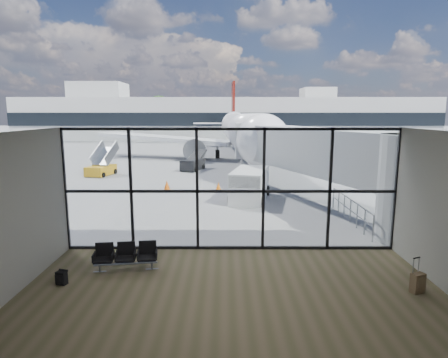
{
  "coord_description": "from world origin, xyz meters",
  "views": [
    {
      "loc": [
        -0.2,
        -13.27,
        4.96
      ],
      "look_at": [
        -0.24,
        3.0,
        2.13
      ],
      "focal_mm": 30.0,
      "sensor_mm": 36.0,
      "label": 1
    }
  ],
  "objects_px": {
    "airliner": "(242,131)",
    "belt_loader": "(193,164)",
    "seating_row": "(126,255)",
    "mobile_stairs": "(101,169)",
    "service_van": "(250,184)",
    "backpack": "(61,278)",
    "suitcase": "(418,283)"
  },
  "relations": [
    {
      "from": "suitcase",
      "to": "airliner",
      "type": "relative_size",
      "value": 0.03
    },
    {
      "from": "backpack",
      "to": "belt_loader",
      "type": "relative_size",
      "value": 0.11
    },
    {
      "from": "backpack",
      "to": "airliner",
      "type": "xyz_separation_m",
      "value": [
        6.81,
        33.25,
        2.82
      ]
    },
    {
      "from": "suitcase",
      "to": "airliner",
      "type": "xyz_separation_m",
      "value": [
        -3.39,
        33.75,
        2.73
      ]
    },
    {
      "from": "backpack",
      "to": "airliner",
      "type": "distance_m",
      "value": 34.06
    },
    {
      "from": "backpack",
      "to": "mobile_stairs",
      "type": "height_order",
      "value": "mobile_stairs"
    },
    {
      "from": "seating_row",
      "to": "backpack",
      "type": "height_order",
      "value": "seating_row"
    },
    {
      "from": "mobile_stairs",
      "to": "airliner",
      "type": "bearing_deg",
      "value": 60.04
    },
    {
      "from": "mobile_stairs",
      "to": "seating_row",
      "type": "bearing_deg",
      "value": -57.11
    },
    {
      "from": "belt_loader",
      "to": "mobile_stairs",
      "type": "bearing_deg",
      "value": -141.22
    },
    {
      "from": "airliner",
      "to": "service_van",
      "type": "relative_size",
      "value": 8.83
    },
    {
      "from": "backpack",
      "to": "service_van",
      "type": "xyz_separation_m",
      "value": [
        6.24,
        11.09,
        0.7
      ]
    },
    {
      "from": "service_van",
      "to": "mobile_stairs",
      "type": "bearing_deg",
      "value": 154.85
    },
    {
      "from": "seating_row",
      "to": "mobile_stairs",
      "type": "relative_size",
      "value": 0.6
    },
    {
      "from": "belt_loader",
      "to": "mobile_stairs",
      "type": "relative_size",
      "value": 1.17
    },
    {
      "from": "backpack",
      "to": "mobile_stairs",
      "type": "distance_m",
      "value": 20.75
    },
    {
      "from": "seating_row",
      "to": "mobile_stairs",
      "type": "bearing_deg",
      "value": 102.66
    },
    {
      "from": "backpack",
      "to": "airliner",
      "type": "height_order",
      "value": "airliner"
    },
    {
      "from": "suitcase",
      "to": "belt_loader",
      "type": "distance_m",
      "value": 24.83
    },
    {
      "from": "airliner",
      "to": "mobile_stairs",
      "type": "distance_m",
      "value": 18.13
    },
    {
      "from": "service_van",
      "to": "backpack",
      "type": "bearing_deg",
      "value": -106.81
    },
    {
      "from": "suitcase",
      "to": "service_van",
      "type": "xyz_separation_m",
      "value": [
        -3.97,
        11.59,
        0.61
      ]
    },
    {
      "from": "airliner",
      "to": "service_van",
      "type": "height_order",
      "value": "airliner"
    },
    {
      "from": "suitcase",
      "to": "service_van",
      "type": "distance_m",
      "value": 12.27
    },
    {
      "from": "airliner",
      "to": "belt_loader",
      "type": "relative_size",
      "value": 9.94
    },
    {
      "from": "airliner",
      "to": "mobile_stairs",
      "type": "height_order",
      "value": "airliner"
    },
    {
      "from": "belt_loader",
      "to": "seating_row",
      "type": "bearing_deg",
      "value": -73.6
    },
    {
      "from": "seating_row",
      "to": "suitcase",
      "type": "relative_size",
      "value": 1.97
    },
    {
      "from": "seating_row",
      "to": "backpack",
      "type": "bearing_deg",
      "value": -152.71
    },
    {
      "from": "service_van",
      "to": "airliner",
      "type": "bearing_deg",
      "value": 101.06
    },
    {
      "from": "backpack",
      "to": "mobile_stairs",
      "type": "bearing_deg",
      "value": 120.56
    },
    {
      "from": "suitcase",
      "to": "airliner",
      "type": "bearing_deg",
      "value": 73.44
    }
  ]
}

